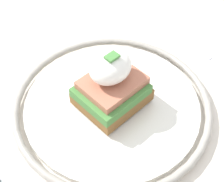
{
  "coord_description": "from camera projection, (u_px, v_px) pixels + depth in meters",
  "views": [
    {
      "loc": [
        0.21,
        0.17,
        1.09
      ],
      "look_at": [
        0.03,
        -0.02,
        0.79
      ],
      "focal_mm": 50.0,
      "sensor_mm": 36.0,
      "label": 1
    }
  ],
  "objects": [
    {
      "name": "dining_table",
      "position": [
        131.0,
        145.0,
        0.51
      ],
      "size": [
        1.06,
        0.9,
        0.75
      ],
      "color": "beige",
      "rests_on": "ground_plane"
    },
    {
      "name": "sandwich",
      "position": [
        111.0,
        85.0,
        0.4
      ],
      "size": [
        0.09,
        0.07,
        0.08
      ],
      "color": "brown",
      "rests_on": "plate"
    },
    {
      "name": "plate",
      "position": [
        112.0,
        104.0,
        0.43
      ],
      "size": [
        0.27,
        0.27,
        0.02
      ],
      "color": "silver",
      "rests_on": "dining_table"
    },
    {
      "name": "fork",
      "position": [
        196.0,
        49.0,
        0.51
      ],
      "size": [
        0.03,
        0.15,
        0.0
      ],
      "color": "silver",
      "rests_on": "dining_table"
    }
  ]
}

